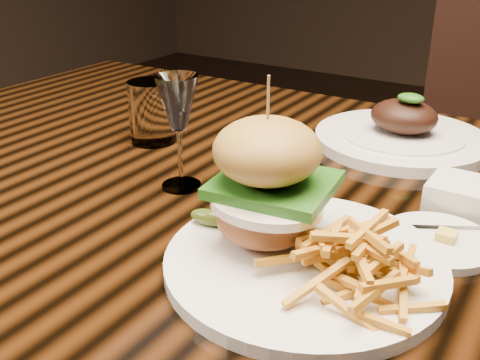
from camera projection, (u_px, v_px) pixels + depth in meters
The scene contains 7 objects.
dining_table at pixel (294, 232), 0.83m from camera, with size 1.60×0.90×0.75m.
burger_plate at pixel (299, 224), 0.59m from camera, with size 0.30×0.30×0.20m.
side_saucer at pixel (438, 241), 0.64m from camera, with size 0.13×0.13×0.02m.
ramekin at pixel (461, 195), 0.73m from camera, with size 0.08×0.08×0.04m, color silver.
wine_glass at pixel (178, 107), 0.74m from camera, with size 0.06×0.06×0.16m.
water_tumbler at pixel (152, 112), 0.94m from camera, with size 0.08×0.08×0.10m, color white.
far_dish at pixel (402, 135), 0.94m from camera, with size 0.29×0.29×0.09m.
Camera 1 is at (0.32, -0.65, 1.09)m, focal length 42.00 mm.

